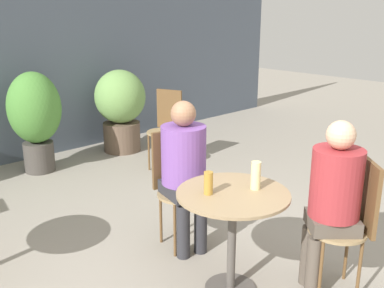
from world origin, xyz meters
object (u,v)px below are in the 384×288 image
(potted_plant_1, at_px, (35,114))
(potted_plant_2, at_px, (121,106))
(beer_glass_1, at_px, (208,183))
(bistro_chair_1, at_px, (176,178))
(seated_person_1, at_px, (185,164))
(bistro_chair_0, at_px, (353,216))
(seated_person_0, at_px, (333,193))
(beer_glass_0, at_px, (256,175))
(cafe_table_near, at_px, (232,214))
(bistro_chair_3, at_px, (166,122))

(potted_plant_1, bearing_deg, potted_plant_2, -0.16)
(beer_glass_1, height_order, potted_plant_2, potted_plant_2)
(bistro_chair_1, height_order, seated_person_1, seated_person_1)
(bistro_chair_1, height_order, potted_plant_1, potted_plant_1)
(bistro_chair_0, distance_m, potted_plant_1, 3.84)
(bistro_chair_1, relative_size, potted_plant_2, 0.85)
(seated_person_0, xyz_separation_m, potted_plant_1, (-0.37, 3.71, -0.02))
(bistro_chair_1, xyz_separation_m, potted_plant_1, (-0.07, 2.45, 0.14))
(bistro_chair_1, height_order, beer_glass_0, bistro_chair_1)
(bistro_chair_0, xyz_separation_m, seated_person_1, (-0.44, 1.21, 0.16))
(cafe_table_near, distance_m, bistro_chair_1, 0.82)
(seated_person_1, distance_m, potted_plant_1, 2.60)
(bistro_chair_1, bearing_deg, beer_glass_0, -78.81)
(bistro_chair_0, relative_size, seated_person_0, 0.78)
(seated_person_0, xyz_separation_m, beer_glass_0, (-0.33, 0.40, 0.10))
(bistro_chair_3, bearing_deg, seated_person_1, -57.74)
(potted_plant_2, bearing_deg, cafe_table_near, -112.35)
(bistro_chair_3, bearing_deg, potted_plant_1, -148.33)
(bistro_chair_3, xyz_separation_m, beer_glass_0, (-1.21, -2.37, 0.27))
(bistro_chair_3, bearing_deg, potted_plant_2, 160.54)
(bistro_chair_0, relative_size, potted_plant_1, 0.79)
(seated_person_1, bearing_deg, beer_glass_0, -76.42)
(seated_person_1, xyz_separation_m, beer_glass_1, (-0.29, -0.55, 0.08))
(bistro_chair_0, bearing_deg, beer_glass_0, -95.42)
(potted_plant_1, xyz_separation_m, potted_plant_2, (1.22, -0.00, -0.08))
(bistro_chair_0, distance_m, bistro_chair_3, 2.98)
(bistro_chair_1, relative_size, beer_glass_1, 6.23)
(bistro_chair_1, height_order, beer_glass_1, bistro_chair_1)
(bistro_chair_0, xyz_separation_m, beer_glass_1, (-0.73, 0.66, 0.25))
(potted_plant_2, bearing_deg, seated_person_0, -102.91)
(cafe_table_near, xyz_separation_m, beer_glass_1, (-0.14, 0.10, 0.23))
(seated_person_1, relative_size, potted_plant_1, 1.02)
(bistro_chair_0, distance_m, beer_glass_0, 0.72)
(cafe_table_near, relative_size, bistro_chair_0, 0.79)
(cafe_table_near, relative_size, bistro_chair_1, 0.79)
(bistro_chair_1, distance_m, potted_plant_1, 2.46)
(cafe_table_near, bearing_deg, bistro_chair_1, 76.66)
(potted_plant_1, height_order, potted_plant_2, potted_plant_1)
(potted_plant_1, distance_m, potted_plant_2, 1.22)
(cafe_table_near, height_order, bistro_chair_0, bistro_chair_0)
(beer_glass_1, height_order, potted_plant_1, potted_plant_1)
(cafe_table_near, distance_m, bistro_chair_3, 2.69)
(seated_person_0, distance_m, potted_plant_1, 3.72)
(potted_plant_1, bearing_deg, cafe_table_near, -92.02)
(bistro_chair_1, bearing_deg, seated_person_1, -90.00)
(bistro_chair_3, height_order, beer_glass_1, bistro_chair_3)
(bistro_chair_0, height_order, seated_person_1, seated_person_1)
(bistro_chair_0, xyz_separation_m, bistro_chair_3, (0.77, 2.87, 0.00))
(seated_person_1, bearing_deg, potted_plant_1, 104.21)
(cafe_table_near, xyz_separation_m, bistro_chair_3, (1.37, 2.31, -0.01))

